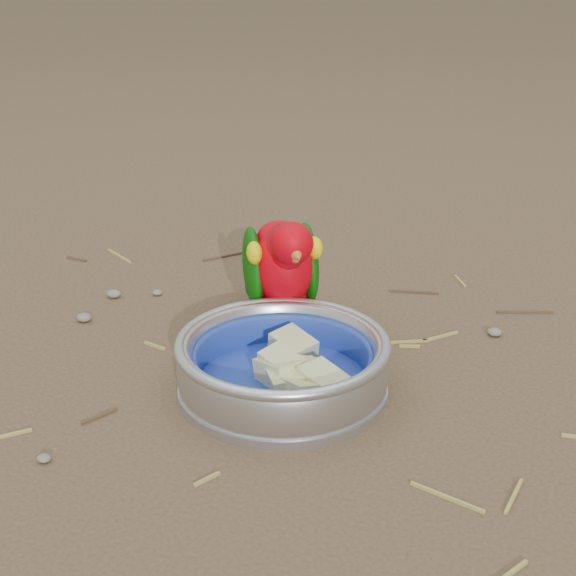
% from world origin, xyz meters
% --- Properties ---
extents(ground, '(60.00, 60.00, 0.00)m').
position_xyz_m(ground, '(0.00, 0.00, 0.00)').
color(ground, brown).
extents(food_bowl, '(0.21, 0.21, 0.02)m').
position_xyz_m(food_bowl, '(-0.02, 0.07, 0.01)').
color(food_bowl, '#B2B2BA').
rests_on(food_bowl, ground).
extents(bowl_wall, '(0.21, 0.21, 0.04)m').
position_xyz_m(bowl_wall, '(-0.02, 0.07, 0.04)').
color(bowl_wall, '#B2B2BA').
rests_on(bowl_wall, food_bowl).
extents(fruit_wedges, '(0.13, 0.13, 0.03)m').
position_xyz_m(fruit_wedges, '(-0.02, 0.07, 0.03)').
color(fruit_wedges, '#C9C889').
rests_on(fruit_wedges, food_bowl).
extents(lory_parrot, '(0.16, 0.20, 0.15)m').
position_xyz_m(lory_parrot, '(-0.06, 0.20, 0.07)').
color(lory_parrot, '#BD000B').
rests_on(lory_parrot, ground).
extents(ground_debris, '(0.90, 0.80, 0.01)m').
position_xyz_m(ground_debris, '(-0.03, 0.05, 0.00)').
color(ground_debris, '#9D8F46').
rests_on(ground_debris, ground).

